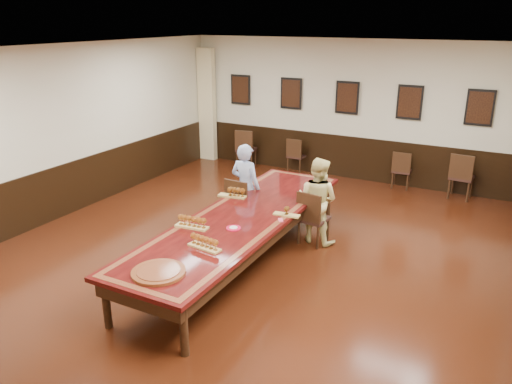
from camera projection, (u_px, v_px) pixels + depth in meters
The scene contains 23 objects.
floor at pixel (241, 261), 7.89m from camera, with size 8.00×10.00×0.02m, color black.
ceiling at pixel (239, 51), 6.82m from camera, with size 8.00×10.00×0.02m, color white.
wall_back at pixel (347, 110), 11.53m from camera, with size 8.00×0.02×3.20m, color beige.
wall_left at pixel (50, 135), 9.13m from camera, with size 0.02×10.00×3.20m, color beige.
chair_man at pixel (242, 204), 8.90m from camera, with size 0.46×0.50×0.98m, color black, non-canonical shape.
chair_woman at pixel (314, 217), 8.37m from camera, with size 0.44×0.48×0.94m, color black, non-canonical shape.
spare_chair_a at pixel (246, 148), 12.68m from camera, with size 0.46×0.50×0.98m, color black, non-canonical shape.
spare_chair_b at pixel (297, 155), 12.29m from camera, with size 0.40×0.44×0.85m, color black, non-canonical shape.
spare_chair_c at pixel (402, 169), 11.13m from camera, with size 0.40×0.44×0.85m, color black, non-canonical shape.
spare_chair_d at pixel (462, 176), 10.46m from camera, with size 0.46×0.51×0.99m, color black, non-canonical shape.
person_man at pixel (246, 187), 8.89m from camera, with size 0.57×0.38×1.57m, color #4F7AC7.
person_woman at pixel (317, 200), 8.36m from camera, with size 0.73×0.57×1.48m, color #EBE093.
pink_phone at pixel (281, 220), 7.51m from camera, with size 0.07×0.13×0.01m, color #F45178.
curtain at pixel (207, 105), 13.08m from camera, with size 0.45×0.18×2.90m, color beige.
wainscoting at pixel (241, 232), 7.72m from camera, with size 8.00×10.00×1.00m.
conference_table at pixel (241, 225), 7.68m from camera, with size 1.40×5.00×0.76m.
posters at pixel (347, 98), 11.37m from camera, with size 6.14×0.04×0.74m.
flight_a at pixel (234, 193), 8.44m from camera, with size 0.50×0.21×0.18m.
flight_b at pixel (287, 211), 7.66m from camera, with size 0.42×0.17×0.15m.
flight_c at pixel (192, 222), 7.22m from camera, with size 0.51×0.20×0.19m.
flight_d at pixel (204, 243), 6.57m from camera, with size 0.50×0.21×0.18m.
red_plate_grp at pixel (234, 228), 7.20m from camera, with size 0.21×0.21×0.03m.
carved_platter at pixel (159, 272), 5.94m from camera, with size 0.72×0.72×0.05m.
Camera 1 is at (3.52, -6.14, 3.66)m, focal length 35.00 mm.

